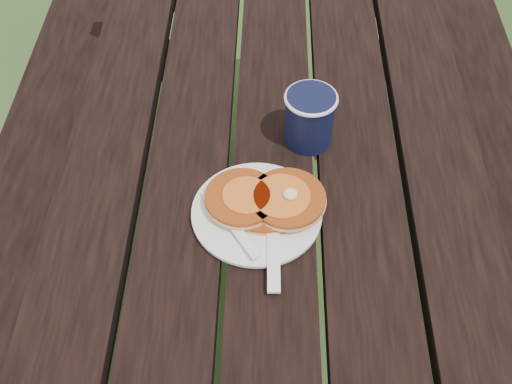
{
  "coord_description": "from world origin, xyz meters",
  "views": [
    {
      "loc": [
        -0.01,
        -0.85,
        1.59
      ],
      "look_at": [
        -0.03,
        -0.2,
        0.8
      ],
      "focal_mm": 45.0,
      "sensor_mm": 36.0,
      "label": 1
    }
  ],
  "objects_px": {
    "picnic_table": "(270,245)",
    "plate": "(257,214)",
    "pancake_stack": "(266,199)",
    "coffee_cup": "(310,116)"
  },
  "relations": [
    {
      "from": "picnic_table",
      "to": "pancake_stack",
      "type": "xyz_separation_m",
      "value": [
        -0.01,
        -0.19,
        0.41
      ]
    },
    {
      "from": "picnic_table",
      "to": "pancake_stack",
      "type": "bearing_deg",
      "value": -93.4
    },
    {
      "from": "picnic_table",
      "to": "pancake_stack",
      "type": "distance_m",
      "value": 0.45
    },
    {
      "from": "picnic_table",
      "to": "plate",
      "type": "distance_m",
      "value": 0.44
    },
    {
      "from": "plate",
      "to": "coffee_cup",
      "type": "xyz_separation_m",
      "value": [
        0.09,
        0.18,
        0.05
      ]
    },
    {
      "from": "pancake_stack",
      "to": "plate",
      "type": "bearing_deg",
      "value": -136.11
    },
    {
      "from": "pancake_stack",
      "to": "coffee_cup",
      "type": "height_order",
      "value": "coffee_cup"
    },
    {
      "from": "picnic_table",
      "to": "plate",
      "type": "xyz_separation_m",
      "value": [
        -0.03,
        -0.21,
        0.39
      ]
    },
    {
      "from": "coffee_cup",
      "to": "picnic_table",
      "type": "bearing_deg",
      "value": 156.13
    },
    {
      "from": "picnic_table",
      "to": "coffee_cup",
      "type": "bearing_deg",
      "value": -23.87
    }
  ]
}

